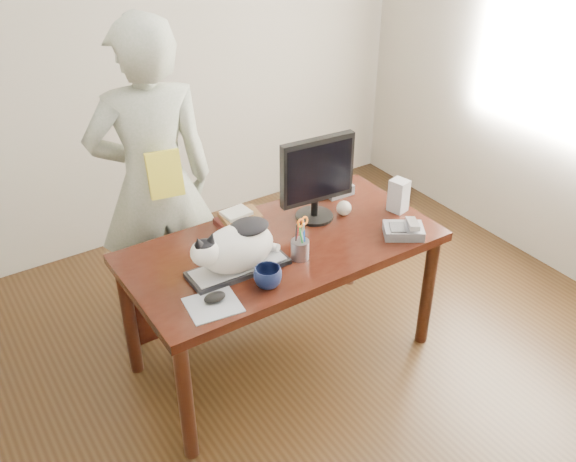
# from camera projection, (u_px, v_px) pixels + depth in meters

# --- Properties ---
(room) EXTENTS (4.50, 4.50, 4.50)m
(room) POSITION_uv_depth(u_px,v_px,m) (365.00, 185.00, 2.51)
(room) COLOR black
(room) RESTS_ON ground
(desk) EXTENTS (1.60, 0.80, 0.75)m
(desk) POSITION_uv_depth(u_px,v_px,m) (275.00, 260.00, 3.39)
(desk) COLOR black
(desk) RESTS_ON ground
(keyboard) EXTENTS (0.49, 0.19, 0.03)m
(keyboard) POSITION_uv_depth(u_px,v_px,m) (238.00, 268.00, 3.05)
(keyboard) COLOR black
(keyboard) RESTS_ON desk
(cat) EXTENTS (0.48, 0.25, 0.27)m
(cat) POSITION_uv_depth(u_px,v_px,m) (235.00, 247.00, 2.97)
(cat) COLOR white
(cat) RESTS_ON keyboard
(monitor) EXTENTS (0.42, 0.22, 0.47)m
(monitor) POSITION_uv_depth(u_px,v_px,m) (317.00, 175.00, 3.32)
(monitor) COLOR black
(monitor) RESTS_ON desk
(pen_cup) EXTENTS (0.11, 0.11, 0.23)m
(pen_cup) POSITION_uv_depth(u_px,v_px,m) (300.00, 247.00, 3.11)
(pen_cup) COLOR gray
(pen_cup) RESTS_ON desk
(mousepad) EXTENTS (0.25, 0.23, 0.01)m
(mousepad) POSITION_uv_depth(u_px,v_px,m) (213.00, 305.00, 2.83)
(mousepad) COLOR #A0A4AB
(mousepad) RESTS_ON desk
(mouse) EXTENTS (0.11, 0.08, 0.04)m
(mouse) POSITION_uv_depth(u_px,v_px,m) (215.00, 297.00, 2.84)
(mouse) COLOR black
(mouse) RESTS_ON mousepad
(coffee_mug) EXTENTS (0.17, 0.17, 0.10)m
(coffee_mug) POSITION_uv_depth(u_px,v_px,m) (268.00, 277.00, 2.92)
(coffee_mug) COLOR #0C1433
(coffee_mug) RESTS_ON desk
(phone) EXTENTS (0.25, 0.23, 0.09)m
(phone) POSITION_uv_depth(u_px,v_px,m) (404.00, 230.00, 3.31)
(phone) COLOR slate
(phone) RESTS_ON desk
(speaker) EXTENTS (0.10, 0.11, 0.18)m
(speaker) POSITION_uv_depth(u_px,v_px,m) (399.00, 196.00, 3.49)
(speaker) COLOR #A1A1A4
(speaker) RESTS_ON desk
(baseball) EXTENTS (0.08, 0.08, 0.08)m
(baseball) POSITION_uv_depth(u_px,v_px,m) (344.00, 208.00, 3.48)
(baseball) COLOR beige
(baseball) RESTS_ON desk
(book_stack) EXTENTS (0.23, 0.18, 0.08)m
(book_stack) POSITION_uv_depth(u_px,v_px,m) (239.00, 219.00, 3.39)
(book_stack) COLOR #471713
(book_stack) RESTS_ON desk
(calculator) EXTENTS (0.16, 0.21, 0.06)m
(calculator) POSITION_uv_depth(u_px,v_px,m) (333.00, 186.00, 3.72)
(calculator) COLOR slate
(calculator) RESTS_ON desk
(person) EXTENTS (0.74, 0.55, 1.83)m
(person) POSITION_uv_depth(u_px,v_px,m) (154.00, 184.00, 3.44)
(person) COLOR beige
(person) RESTS_ON ground
(held_book) EXTENTS (0.19, 0.13, 0.24)m
(held_book) POSITION_uv_depth(u_px,v_px,m) (165.00, 174.00, 3.25)
(held_book) COLOR yellow
(held_book) RESTS_ON person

